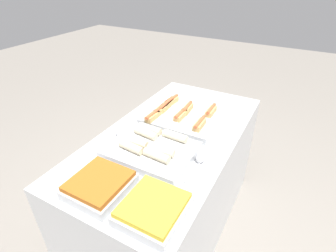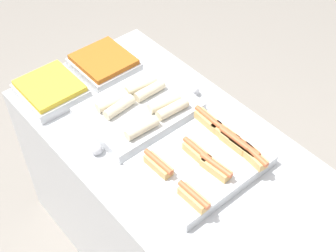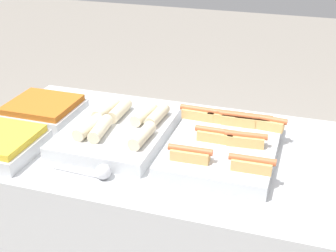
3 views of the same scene
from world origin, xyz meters
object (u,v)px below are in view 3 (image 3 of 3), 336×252
tray_wraps (119,130)px  tray_hotdogs (225,144)px  tray_side_back (43,110)px  serving_spoon_far (155,106)px  serving_spoon_near (100,172)px

tray_wraps → tray_hotdogs: bearing=1.2°
tray_hotdogs → tray_side_back: bearing=176.0°
serving_spoon_far → serving_spoon_near: bearing=-89.5°
tray_wraps → tray_side_back: 0.36m
tray_hotdogs → serving_spoon_far: (-0.35, 0.26, -0.01)m
serving_spoon_near → tray_wraps: bearing=100.8°
serving_spoon_far → tray_hotdogs: bearing=-36.4°
serving_spoon_near → serving_spoon_far: size_ratio=1.06×
tray_wraps → serving_spoon_far: bearing=79.9°
tray_hotdogs → serving_spoon_far: 0.43m
tray_side_back → tray_hotdogs: bearing=-4.0°
tray_wraps → serving_spoon_far: tray_wraps is taller
tray_side_back → tray_wraps: bearing=-9.8°
tray_wraps → serving_spoon_far: 0.27m
tray_side_back → serving_spoon_near: bearing=-39.2°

